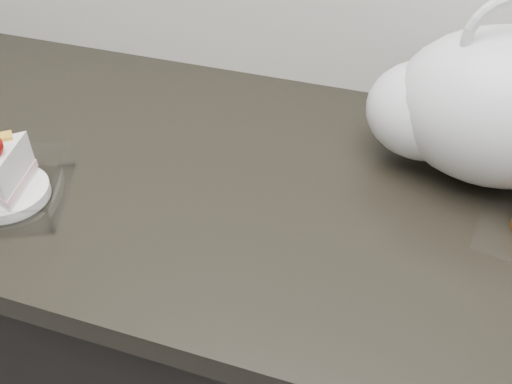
# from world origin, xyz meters

# --- Properties ---
(counter) EXTENTS (2.04, 0.64, 0.90)m
(counter) POSITION_xyz_m (0.00, 1.69, 0.45)
(counter) COLOR black
(counter) RESTS_ON ground
(cake_tray) EXTENTS (0.21, 0.21, 0.13)m
(cake_tray) POSITION_xyz_m (-0.38, 1.53, 0.93)
(cake_tray) COLOR white
(cake_tray) RESTS_ON counter
(plastic_bag) EXTENTS (0.37, 0.29, 0.28)m
(plastic_bag) POSITION_xyz_m (0.25, 1.82, 1.01)
(plastic_bag) COLOR white
(plastic_bag) RESTS_ON counter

